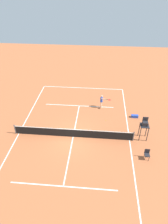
% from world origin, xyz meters
% --- Properties ---
extents(ground_plane, '(60.00, 60.00, 0.00)m').
position_xyz_m(ground_plane, '(0.00, 0.00, 0.00)').
color(ground_plane, '#B76038').
extents(court_lines, '(11.11, 20.53, 0.01)m').
position_xyz_m(court_lines, '(0.00, 0.00, 0.00)').
color(court_lines, white).
rests_on(court_lines, ground).
extents(tennis_net, '(11.71, 0.10, 1.07)m').
position_xyz_m(tennis_net, '(0.00, 0.00, 0.50)').
color(tennis_net, '#4C4C51').
rests_on(tennis_net, ground).
extents(player_serving, '(1.23, 0.74, 1.65)m').
position_xyz_m(player_serving, '(-2.69, -5.52, 0.98)').
color(player_serving, '#D8A884').
rests_on(player_serving, ground).
extents(tennis_ball, '(0.07, 0.07, 0.07)m').
position_xyz_m(tennis_ball, '(-3.22, -2.95, 0.03)').
color(tennis_ball, '#CCE033').
rests_on(tennis_ball, ground).
extents(umpire_chair, '(0.80, 0.80, 2.41)m').
position_xyz_m(umpire_chair, '(-6.74, -0.43, 1.61)').
color(umpire_chair, '#232328').
rests_on(umpire_chair, ground).
extents(courtside_chair_near, '(0.44, 0.46, 0.95)m').
position_xyz_m(courtside_chair_near, '(-6.72, 2.17, 0.53)').
color(courtside_chair_near, '#262626').
rests_on(courtside_chair_near, ground).
extents(equipment_bag, '(0.76, 0.32, 0.30)m').
position_xyz_m(equipment_bag, '(-6.41, -3.83, 0.15)').
color(equipment_bag, '#2647B7').
rests_on(equipment_bag, ground).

